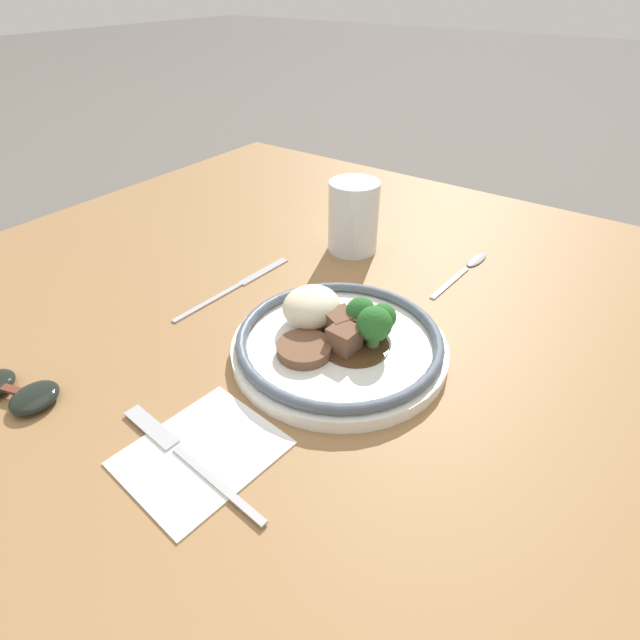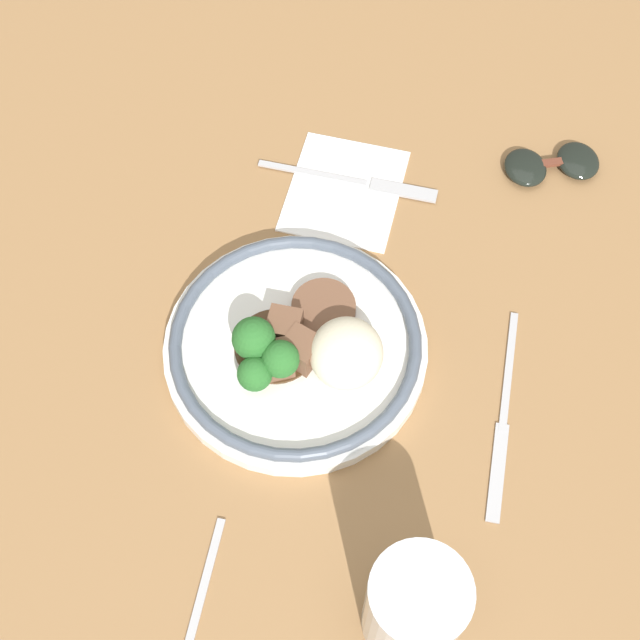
{
  "view_description": "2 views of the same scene",
  "coord_description": "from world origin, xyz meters",
  "views": [
    {
      "loc": [
        -0.37,
        -0.24,
        0.4
      ],
      "look_at": [
        0.01,
        0.03,
        0.07
      ],
      "focal_mm": 28.0,
      "sensor_mm": 36.0,
      "label": 1
    },
    {
      "loc": [
        0.38,
        0.08,
        0.78
      ],
      "look_at": [
        -0.02,
        0.02,
        0.06
      ],
      "focal_mm": 50.0,
      "sensor_mm": 36.0,
      "label": 2
    }
  ],
  "objects": [
    {
      "name": "ground_plane",
      "position": [
        0.0,
        0.0,
        0.0
      ],
      "size": [
        8.0,
        8.0,
        0.0
      ],
      "primitive_type": "plane",
      "color": "#5B5651"
    },
    {
      "name": "dining_table",
      "position": [
        0.0,
        0.0,
        0.02
      ],
      "size": [
        1.18,
        1.28,
        0.04
      ],
      "color": "olive",
      "rests_on": "ground"
    },
    {
      "name": "napkin",
      "position": [
        -0.19,
        0.02,
        0.04
      ],
      "size": [
        0.14,
        0.13,
        0.0
      ],
      "color": "white",
      "rests_on": "dining_table"
    },
    {
      "name": "plate",
      "position": [
        0.01,
        0.01,
        0.06
      ],
      "size": [
        0.24,
        0.24,
        0.07
      ],
      "color": "white",
      "rests_on": "dining_table"
    },
    {
      "name": "juice_glass",
      "position": [
        0.24,
        0.13,
        0.09
      ],
      "size": [
        0.08,
        0.08,
        0.11
      ],
      "color": "orange",
      "rests_on": "dining_table"
    },
    {
      "name": "fork",
      "position": [
        -0.2,
        0.04,
        0.04
      ],
      "size": [
        0.03,
        0.19,
        0.0
      ],
      "rotation": [
        0.0,
        0.0,
        1.48
      ],
      "color": "#ADADB2",
      "rests_on": "napkin"
    },
    {
      "name": "knife",
      "position": [
        0.05,
        0.2,
        0.04
      ],
      "size": [
        0.21,
        0.02,
        0.0
      ],
      "rotation": [
        0.0,
        0.0,
        -0.05
      ],
      "color": "#ADADB2",
      "rests_on": "dining_table"
    },
    {
      "name": "sunglasses",
      "position": [
        -0.25,
        0.23,
        0.05
      ],
      "size": [
        0.08,
        0.11,
        0.02
      ],
      "rotation": [
        0.0,
        0.0,
        0.3
      ],
      "color": "black",
      "rests_on": "dining_table"
    }
  ]
}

